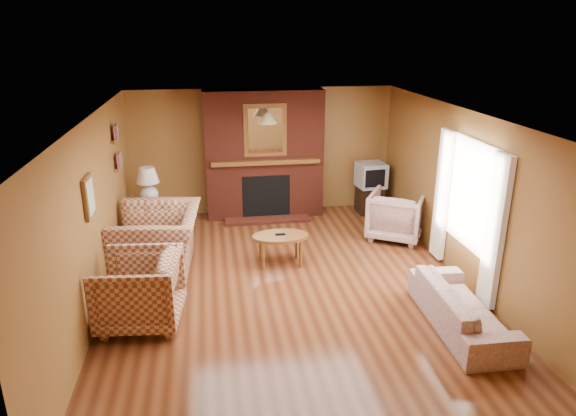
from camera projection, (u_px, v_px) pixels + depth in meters
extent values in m
plane|color=#451F0E|center=(289.00, 286.00, 7.25)|extent=(6.50, 6.50, 0.00)
plane|color=silver|center=(289.00, 116.00, 6.46)|extent=(6.50, 6.50, 0.00)
plane|color=brown|center=(263.00, 151.00, 9.88)|extent=(6.50, 0.00, 6.50)
plane|color=brown|center=(358.00, 347.00, 3.83)|extent=(6.50, 0.00, 6.50)
plane|color=brown|center=(94.00, 216.00, 6.49)|extent=(0.00, 6.50, 6.50)
plane|color=brown|center=(464.00, 197.00, 7.22)|extent=(0.00, 6.50, 6.50)
cube|color=#5A1E13|center=(264.00, 154.00, 9.65)|extent=(2.20, 0.50, 2.40)
cube|color=black|center=(266.00, 196.00, 9.68)|extent=(0.90, 0.06, 0.80)
cube|color=#5A1E13|center=(267.00, 220.00, 9.67)|extent=(1.60, 0.35, 0.06)
cube|color=brown|center=(266.00, 162.00, 9.42)|extent=(2.00, 0.18, 0.08)
cube|color=brown|center=(265.00, 130.00, 9.26)|extent=(0.78, 0.05, 0.95)
cube|color=white|center=(265.00, 131.00, 9.23)|extent=(0.62, 0.02, 0.80)
cube|color=beige|center=(495.00, 232.00, 6.38)|extent=(0.08, 0.35, 2.00)
cube|color=beige|center=(442.00, 195.00, 7.78)|extent=(0.08, 0.35, 2.00)
cube|color=white|center=(471.00, 195.00, 7.00)|extent=(0.03, 1.10, 1.50)
cube|color=brown|center=(119.00, 167.00, 8.21)|extent=(0.06, 0.55, 0.04)
cube|color=brown|center=(115.00, 139.00, 8.06)|extent=(0.06, 0.55, 0.04)
cube|color=brown|center=(88.00, 197.00, 6.10)|extent=(0.04, 0.40, 0.50)
cube|color=silver|center=(91.00, 197.00, 6.10)|extent=(0.01, 0.32, 0.42)
cylinder|color=black|center=(268.00, 105.00, 8.66)|extent=(0.01, 0.01, 0.35)
cone|color=tan|center=(268.00, 118.00, 8.73)|extent=(0.36, 0.36, 0.18)
imported|color=maroon|center=(158.00, 240.00, 7.65)|extent=(1.32, 1.49, 0.91)
imported|color=maroon|center=(139.00, 290.00, 6.21)|extent=(1.08, 1.05, 0.90)
imported|color=#C0B995|center=(462.00, 307.00, 6.19)|extent=(0.76, 1.82, 0.52)
imported|color=#C0B995|center=(396.00, 215.00, 8.80)|extent=(1.22, 1.23, 0.82)
ellipsoid|color=brown|center=(280.00, 236.00, 7.79)|extent=(0.86, 0.53, 0.05)
cube|color=black|center=(280.00, 234.00, 7.77)|extent=(0.15, 0.05, 0.02)
cylinder|color=brown|center=(297.00, 245.00, 8.07)|extent=(0.05, 0.05, 0.43)
cylinder|color=brown|center=(261.00, 248.00, 7.98)|extent=(0.05, 0.05, 0.43)
cylinder|color=brown|center=(301.00, 254.00, 7.75)|extent=(0.05, 0.05, 0.43)
cylinder|color=brown|center=(263.00, 257.00, 7.66)|extent=(0.05, 0.05, 0.43)
cube|color=brown|center=(151.00, 217.00, 9.14)|extent=(0.41, 0.41, 0.53)
sphere|color=silver|center=(149.00, 194.00, 9.00)|extent=(0.31, 0.31, 0.31)
cylinder|color=black|center=(148.00, 185.00, 8.94)|extent=(0.03, 0.03, 0.10)
cone|color=white|center=(147.00, 175.00, 8.88)|extent=(0.39, 0.39, 0.27)
cube|color=black|center=(370.00, 199.00, 10.08)|extent=(0.49, 0.45, 0.53)
cube|color=#A4A6AB|center=(371.00, 175.00, 9.91)|extent=(0.56, 0.54, 0.47)
cube|color=black|center=(375.00, 179.00, 9.67)|extent=(0.39, 0.06, 0.33)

